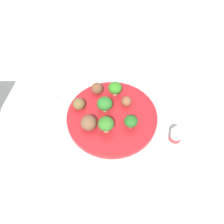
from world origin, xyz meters
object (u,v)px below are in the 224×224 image
broccoli_floret_front_right (106,124)px  meatball_mid_right (97,89)px  fork (49,82)px  meatball_front_right (89,123)px  napkin (44,85)px  broccoli_floret_mid_left (130,122)px  plate (112,117)px  knife (43,89)px  meatball_front_left (79,104)px  meatball_far_rim (126,101)px  yogurt_bottle (176,137)px  broccoli_floret_center (105,104)px  broccoli_floret_back_left (115,88)px

broccoli_floret_front_right → meatball_mid_right: size_ratio=1.41×
fork → meatball_front_right: bearing=-17.4°
broccoli_floret_front_right → napkin: size_ratio=0.32×
broccoli_floret_mid_left → napkin: bearing=-176.9°
broccoli_floret_front_right → napkin: bearing=173.5°
plate → broccoli_floret_front_right: broccoli_floret_front_right is taller
plate → fork: bearing=-179.6°
meatball_mid_right → knife: (-0.16, -0.09, -0.03)m
meatball_front_right → meatball_front_left: bearing=149.8°
meatball_far_rim → plate: bearing=-100.9°
meatball_mid_right → napkin: (-0.17, -0.07, -0.03)m
meatball_mid_right → meatball_front_left: size_ratio=1.00×
yogurt_bottle → fork: bearing=-175.1°
broccoli_floret_mid_left → fork: size_ratio=0.36×
plate → meatball_far_rim: bearing=79.1°
meatball_front_right → knife: meatball_front_right is taller
plate → knife: (-0.26, -0.04, -0.00)m
meatball_mid_right → meatball_front_left: same height
broccoli_floret_center → napkin: (-0.24, -0.03, -0.05)m
broccoli_floret_front_right → meatball_far_rim: bearing=92.1°
plate → meatball_front_right: 0.09m
broccoli_floret_mid_left → meatball_mid_right: broccoli_floret_mid_left is taller
broccoli_floret_front_right → fork: broccoli_floret_front_right is taller
fork → meatball_front_left: bearing=-11.1°
broccoli_floret_front_right → yogurt_bottle: broccoli_floret_front_right is taller
meatball_front_left → meatball_front_right: (0.07, -0.04, 0.00)m
meatball_far_rim → fork: bearing=-166.9°
broccoli_floret_back_left → napkin: broccoli_floret_back_left is taller
broccoli_floret_mid_left → fork: broccoli_floret_mid_left is taller
broccoli_floret_mid_left → fork: (-0.33, 0.00, -0.04)m
broccoli_floret_mid_left → napkin: size_ratio=0.26×
broccoli_floret_back_left → meatball_front_right: size_ratio=1.01×
meatball_front_left → broccoli_floret_center: bearing=28.4°
broccoli_floret_front_right → meatball_front_right: size_ratio=1.13×
broccoli_floret_front_right → meatball_front_right: 0.05m
fork → plate: bearing=0.4°
meatball_front_right → yogurt_bottle: yogurt_bottle is taller
plate → yogurt_bottle: yogurt_bottle is taller
broccoli_floret_back_left → meatball_front_left: size_ratio=1.26×
broccoli_floret_center → broccoli_floret_back_left: size_ratio=1.08×
meatball_front_left → knife: (-0.16, -0.00, -0.03)m
meatball_front_right → fork: meatball_front_right is taller
meatball_front_left → meatball_far_rim: bearing=39.9°
plate → broccoli_floret_center: 0.05m
plate → meatball_far_rim: (0.01, 0.06, 0.02)m
broccoli_floret_front_right → meatball_mid_right: broccoli_floret_front_right is taller
broccoli_floret_back_left → fork: (-0.22, -0.08, -0.04)m
napkin → knife: bearing=-63.3°
meatball_front_right → broccoli_floret_back_left: bearing=93.9°
broccoli_floret_front_right → meatball_mid_right: bearing=136.9°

